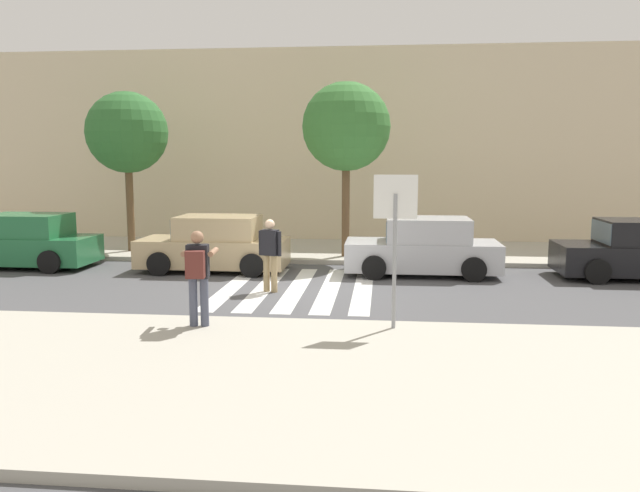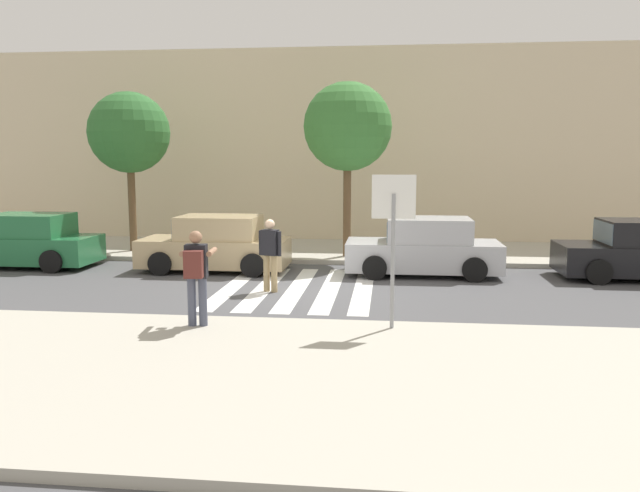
% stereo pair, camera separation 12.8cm
% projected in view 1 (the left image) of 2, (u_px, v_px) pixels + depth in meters
% --- Properties ---
extents(ground_plane, '(120.00, 120.00, 0.00)m').
position_uv_depth(ground_plane, '(296.00, 290.00, 14.97)').
color(ground_plane, '#4C4C4F').
extents(sidewalk_near, '(60.00, 6.00, 0.14)m').
position_uv_depth(sidewalk_near, '(235.00, 376.00, 8.86)').
color(sidewalk_near, '#B2AD9E').
rests_on(sidewalk_near, ground).
extents(sidewalk_far, '(60.00, 4.80, 0.14)m').
position_uv_depth(sidewalk_far, '(321.00, 250.00, 20.87)').
color(sidewalk_far, '#B2AD9E').
rests_on(sidewalk_far, ground).
extents(building_facade_far, '(56.00, 4.00, 7.10)m').
position_uv_depth(building_facade_far, '(332.00, 148.00, 24.72)').
color(building_facade_far, beige).
rests_on(building_facade_far, ground).
extents(crosswalk_stripe_0, '(0.44, 5.20, 0.01)m').
position_uv_depth(crosswalk_stripe_0, '(233.00, 287.00, 15.33)').
color(crosswalk_stripe_0, silver).
rests_on(crosswalk_stripe_0, ground).
extents(crosswalk_stripe_1, '(0.44, 5.20, 0.01)m').
position_uv_depth(crosswalk_stripe_1, '(265.00, 287.00, 15.25)').
color(crosswalk_stripe_1, silver).
rests_on(crosswalk_stripe_1, ground).
extents(crosswalk_stripe_2, '(0.44, 5.20, 0.01)m').
position_uv_depth(crosswalk_stripe_2, '(297.00, 288.00, 15.17)').
color(crosswalk_stripe_2, silver).
rests_on(crosswalk_stripe_2, ground).
extents(crosswalk_stripe_3, '(0.44, 5.20, 0.01)m').
position_uv_depth(crosswalk_stripe_3, '(330.00, 289.00, 15.09)').
color(crosswalk_stripe_3, silver).
rests_on(crosswalk_stripe_3, ground).
extents(crosswalk_stripe_4, '(0.44, 5.20, 0.01)m').
position_uv_depth(crosswalk_stripe_4, '(363.00, 289.00, 15.01)').
color(crosswalk_stripe_4, silver).
rests_on(crosswalk_stripe_4, ground).
extents(stop_sign, '(0.76, 0.08, 2.71)m').
position_uv_depth(stop_sign, '(395.00, 217.00, 10.84)').
color(stop_sign, gray).
rests_on(stop_sign, sidewalk_near).
extents(photographer_with_backpack, '(0.63, 0.88, 1.72)m').
position_uv_depth(photographer_with_backpack, '(198.00, 270.00, 11.07)').
color(photographer_with_backpack, '#474C60').
rests_on(photographer_with_backpack, sidewalk_near).
extents(pedestrian_crossing, '(0.56, 0.34, 1.72)m').
position_uv_depth(pedestrian_crossing, '(270.00, 251.00, 14.61)').
color(pedestrian_crossing, tan).
rests_on(pedestrian_crossing, ground).
extents(parked_car_green, '(4.10, 1.92, 1.55)m').
position_uv_depth(parked_car_green, '(24.00, 242.00, 17.97)').
color(parked_car_green, '#236B3D').
rests_on(parked_car_green, ground).
extents(parked_car_tan, '(4.10, 1.92, 1.55)m').
position_uv_depth(parked_car_tan, '(215.00, 245.00, 17.40)').
color(parked_car_tan, tan).
rests_on(parked_car_tan, ground).
extents(parked_car_silver, '(4.10, 1.92, 1.55)m').
position_uv_depth(parked_car_silver, '(423.00, 248.00, 16.82)').
color(parked_car_silver, '#B7BABF').
rests_on(parked_car_silver, ground).
extents(parked_car_black, '(4.10, 1.92, 1.55)m').
position_uv_depth(parked_car_black, '(640.00, 251.00, 16.26)').
color(parked_car_black, black).
rests_on(parked_car_black, ground).
extents(street_tree_west, '(2.58, 2.58, 5.10)m').
position_uv_depth(street_tree_west, '(127.00, 133.00, 19.84)').
color(street_tree_west, brown).
rests_on(street_tree_west, sidewalk_far).
extents(street_tree_center, '(2.67, 2.67, 5.27)m').
position_uv_depth(street_tree_center, '(346.00, 127.00, 18.71)').
color(street_tree_center, brown).
rests_on(street_tree_center, sidewalk_far).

